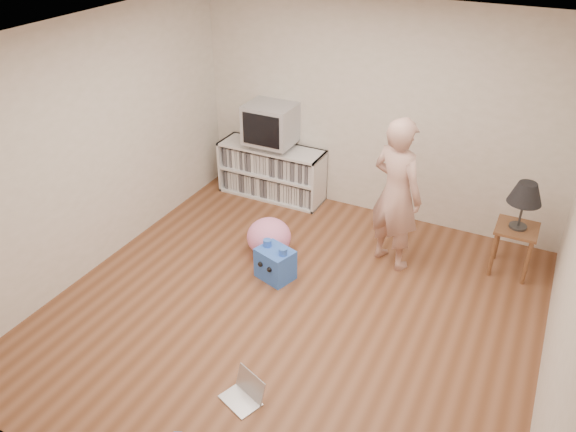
% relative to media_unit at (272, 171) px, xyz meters
% --- Properties ---
extents(ground, '(4.50, 4.50, 0.00)m').
position_rel_media_unit_xyz_m(ground, '(1.29, -2.04, -0.35)').
color(ground, brown).
rests_on(ground, ground).
extents(walls, '(4.52, 4.52, 2.60)m').
position_rel_media_unit_xyz_m(walls, '(1.29, -2.04, 0.95)').
color(walls, beige).
rests_on(walls, ground).
extents(ceiling, '(4.50, 4.50, 0.01)m').
position_rel_media_unit_xyz_m(ceiling, '(1.29, -2.04, 2.25)').
color(ceiling, white).
rests_on(ceiling, walls).
extents(media_unit, '(1.40, 0.45, 0.70)m').
position_rel_media_unit_xyz_m(media_unit, '(0.00, 0.00, 0.00)').
color(media_unit, white).
rests_on(media_unit, ground).
extents(dvd_deck, '(0.45, 0.35, 0.07)m').
position_rel_media_unit_xyz_m(dvd_deck, '(0.00, -0.02, 0.39)').
color(dvd_deck, gray).
rests_on(dvd_deck, media_unit).
extents(crt_tv, '(0.60, 0.53, 0.50)m').
position_rel_media_unit_xyz_m(crt_tv, '(0.00, -0.02, 0.67)').
color(crt_tv, '#AEAEB3').
rests_on(crt_tv, dvd_deck).
extents(side_table, '(0.42, 0.42, 0.55)m').
position_rel_media_unit_xyz_m(side_table, '(3.08, -0.39, 0.07)').
color(side_table, brown).
rests_on(side_table, ground).
extents(table_lamp, '(0.34, 0.34, 0.52)m').
position_rel_media_unit_xyz_m(table_lamp, '(3.08, -0.39, 0.59)').
color(table_lamp, '#333333').
rests_on(table_lamp, side_table).
extents(person, '(0.72, 0.61, 1.68)m').
position_rel_media_unit_xyz_m(person, '(1.88, -0.79, 0.49)').
color(person, '#D19F8E').
rests_on(person, ground).
extents(laptop, '(0.39, 0.35, 0.22)m').
position_rel_media_unit_xyz_m(laptop, '(1.43, -3.17, -0.29)').
color(laptop, silver).
rests_on(laptop, ground).
extents(plush_blue, '(0.43, 0.38, 0.42)m').
position_rel_media_unit_xyz_m(plush_blue, '(0.89, -1.62, -0.17)').
color(plush_blue, blue).
rests_on(plush_blue, ground).
extents(plush_pink, '(0.58, 0.58, 0.42)m').
position_rel_media_unit_xyz_m(plush_pink, '(0.61, -1.24, -0.14)').
color(plush_pink, pink).
rests_on(plush_pink, ground).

